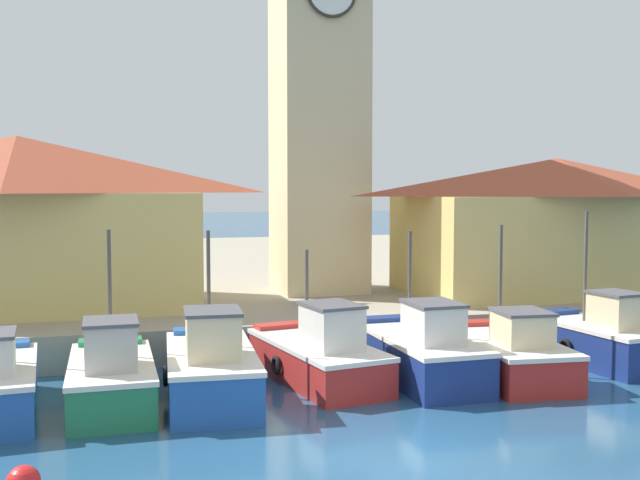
# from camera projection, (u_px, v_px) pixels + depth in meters

# --- Properties ---
(ground_plane) EXTENTS (300.00, 300.00, 0.00)m
(ground_plane) POSITION_uv_depth(u_px,v_px,m) (406.00, 461.00, 14.30)
(ground_plane) COLOR navy
(quay_wharf) EXTENTS (120.00, 40.00, 1.11)m
(quay_wharf) POSITION_uv_depth(u_px,v_px,m) (209.00, 272.00, 41.83)
(quay_wharf) COLOR #9E937F
(quay_wharf) RESTS_ON ground
(fishing_boat_left_outer) EXTENTS (2.08, 4.65, 4.20)m
(fishing_boat_left_outer) POSITION_uv_depth(u_px,v_px,m) (111.00, 376.00, 17.85)
(fishing_boat_left_outer) COLOR #237A4C
(fishing_boat_left_outer) RESTS_ON ground
(fishing_boat_left_inner) EXTENTS (2.47, 5.24, 4.14)m
(fishing_boat_left_inner) POSITION_uv_depth(u_px,v_px,m) (211.00, 367.00, 18.42)
(fishing_boat_left_inner) COLOR #2356A8
(fishing_boat_left_inner) RESTS_ON ground
(fishing_boat_mid_left) EXTENTS (2.92, 5.51, 3.52)m
(fishing_boat_mid_left) POSITION_uv_depth(u_px,v_px,m) (318.00, 355.00, 20.15)
(fishing_boat_mid_left) COLOR #AD2823
(fishing_boat_mid_left) RESTS_ON ground
(fishing_boat_center) EXTENTS (2.19, 5.29, 4.03)m
(fishing_boat_center) POSITION_uv_depth(u_px,v_px,m) (420.00, 352.00, 20.32)
(fishing_boat_center) COLOR navy
(fishing_boat_center) RESTS_ON ground
(fishing_boat_mid_right) EXTENTS (2.60, 5.01, 4.19)m
(fishing_boat_mid_right) POSITION_uv_depth(u_px,v_px,m) (509.00, 353.00, 20.54)
(fishing_boat_mid_right) COLOR #AD2823
(fishing_boat_mid_right) RESTS_ON ground
(fishing_boat_right_inner) EXTENTS (2.35, 4.51, 4.52)m
(fishing_boat_right_inner) POSITION_uv_depth(u_px,v_px,m) (598.00, 339.00, 22.06)
(fishing_boat_right_inner) COLOR navy
(fishing_boat_right_inner) RESTS_ON ground
(clock_tower) EXTENTS (3.82, 3.82, 17.89)m
(clock_tower) POSITION_uv_depth(u_px,v_px,m) (318.00, 74.00, 29.39)
(clock_tower) COLOR beige
(clock_tower) RESTS_ON quay_wharf
(warehouse_left) EXTENTS (12.08, 6.38, 5.86)m
(warehouse_left) POSITION_uv_depth(u_px,v_px,m) (19.00, 221.00, 25.27)
(warehouse_left) COLOR tan
(warehouse_left) RESTS_ON quay_wharf
(warehouse_right) EXTENTS (12.17, 6.34, 5.28)m
(warehouse_right) POSITION_uv_depth(u_px,v_px,m) (556.00, 224.00, 29.59)
(warehouse_right) COLOR tan
(warehouse_right) RESTS_ON quay_wharf
(dock_worker_near_tower) EXTENTS (0.34, 0.22, 1.62)m
(dock_worker_near_tower) POSITION_uv_depth(u_px,v_px,m) (507.00, 280.00, 26.60)
(dock_worker_near_tower) COLOR #33333D
(dock_worker_near_tower) RESTS_ON quay_wharf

